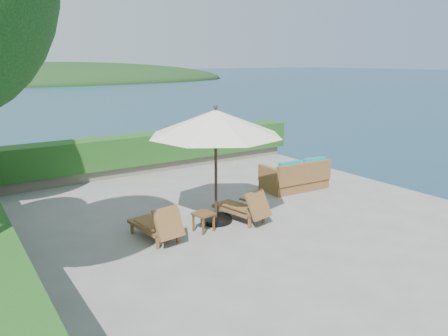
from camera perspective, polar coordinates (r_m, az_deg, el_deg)
ground at (r=11.16m, az=0.99°, el=-6.51°), size 12.00×12.00×0.00m
foundation at (r=11.80m, az=0.95°, el=-13.59°), size 12.00×12.00×3.00m
ocean at (r=12.53m, az=0.93°, el=-19.48°), size 600.00×600.00×0.00m
offshore_island at (r=151.96m, az=-22.08°, el=10.35°), size 126.00×57.60×12.60m
planter_wall_far at (r=15.85m, az=-10.54°, el=0.12°), size 12.00×0.60×0.36m
hedge_far at (r=15.70m, az=-10.65°, el=2.49°), size 12.40×0.90×1.00m
patio_umbrella at (r=10.28m, az=-1.10°, el=5.76°), size 3.68×3.68×2.89m
lounge_left at (r=9.84m, az=-8.72°, el=-7.34°), size 0.78×1.55×0.86m
lounge_right at (r=10.83m, az=2.61°, el=-5.16°), size 0.91×1.59×0.86m
side_table at (r=10.21m, az=-2.69°, el=-6.30°), size 0.50×0.50×0.46m
wicker_loveseat at (r=13.64m, az=9.34°, el=-1.18°), size 2.09×1.15×1.00m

